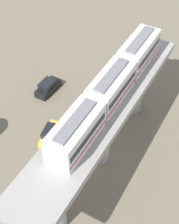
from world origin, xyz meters
name	(u,v)px	position (x,y,z in m)	size (l,w,h in m)	color
ground_plane	(101,158)	(0.00, 0.00, 0.00)	(120.00, 120.00, 0.00)	#706654
viaduct	(102,122)	(0.00, 0.00, 6.33)	(5.20, 28.85, 8.46)	#999691
train	(111,87)	(0.00, -1.72, 9.99)	(2.64, 20.50, 3.24)	silver
parked_car_black	(48,87)	(12.10, -6.76, 0.74)	(1.92, 4.25, 1.76)	black
parked_car_yellow	(51,134)	(6.79, 0.32, 0.74)	(2.54, 4.46, 1.76)	yellow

